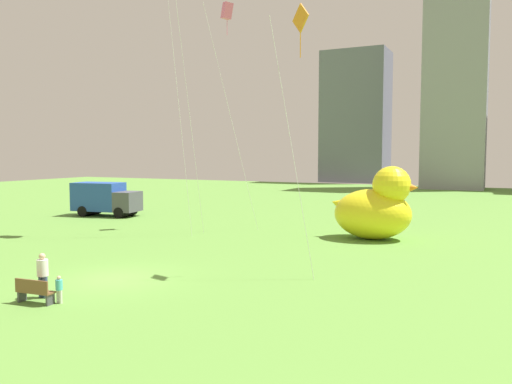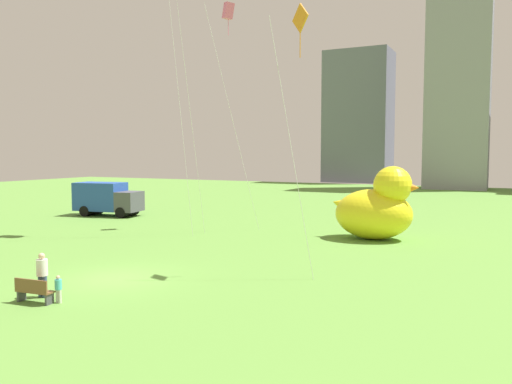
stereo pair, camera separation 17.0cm
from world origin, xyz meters
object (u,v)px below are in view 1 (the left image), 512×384
box_truck (105,199)px  kite_orange (300,29)px  person_child (59,288)px  giant_inflatable_duck (376,208)px  park_bench (34,291)px  person_adult (43,273)px  kite_pink (227,13)px

box_truck → kite_orange: 27.18m
person_child → giant_inflatable_duck: 20.01m
box_truck → kite_orange: size_ratio=0.50×
park_bench → kite_orange: (6.78, 8.60, 10.30)m
person_adult → kite_pink: kite_pink is taller
park_bench → giant_inflatable_duck: (7.89, 19.08, 1.49)m
kite_pink → box_truck: bearing=174.9°
person_child → box_truck: size_ratio=0.17×
person_adult → kite_pink: size_ratio=0.10×
person_child → box_truck: box_truck is taller
person_child → giant_inflatable_duck: bearing=69.1°
park_bench → kite_pink: size_ratio=0.09×
park_bench → box_truck: box_truck is taller
person_child → park_bench: bearing=-150.5°
box_truck → kite_orange: bearing=-28.4°
park_bench → kite_orange: 15.04m
park_bench → box_truck: bearing=127.0°
park_bench → giant_inflatable_duck: 20.70m
person_child → giant_inflatable_duck: size_ratio=0.18×
giant_inflatable_duck → box_truck: (-23.55, 1.69, -0.51)m
giant_inflatable_duck → kite_pink: (-10.86, 0.55, 13.35)m
box_truck → kite_orange: kite_orange is taller
person_adult → park_bench: bearing=-64.2°
park_bench → person_adult: (-0.33, 0.69, 0.46)m
person_adult → kite_orange: kite_orange is taller
park_bench → box_truck: size_ratio=0.25×
box_truck → person_adult: bearing=-52.6°
person_child → kite_orange: bearing=53.6°
park_bench → kite_orange: size_ratio=0.12×
giant_inflatable_duck → box_truck: giant_inflatable_duck is taller
person_adult → box_truck: (-15.33, 20.07, 0.51)m
person_child → kite_pink: bearing=101.0°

